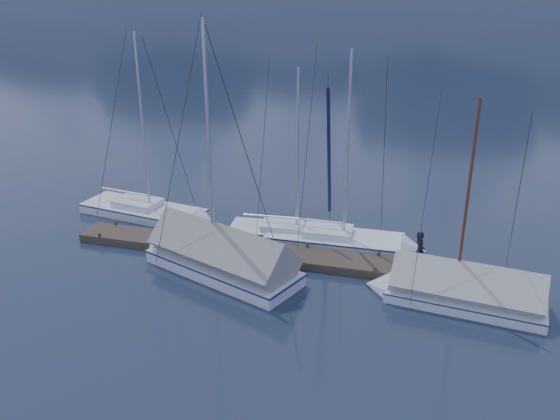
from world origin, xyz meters
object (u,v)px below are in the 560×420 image
object	(u,v)px
sailboat_open_left	(159,215)
sailboat_open_right	(354,243)
sailboat_open_mid	(306,235)
person	(420,251)
sailboat_covered_far	(211,257)
sailboat_covered_near	(452,292)

from	to	relation	value
sailboat_open_left	sailboat_open_right	world-z (taller)	sailboat_open_left
sailboat_open_mid	person	world-z (taller)	sailboat_open_mid
sailboat_covered_far	sailboat_open_mid	bearing A→B (deg)	52.10
sailboat_open_left	sailboat_open_right	xyz separation A→B (m)	(9.60, -0.62, -0.01)
sailboat_open_right	sailboat_covered_near	distance (m)	5.52
sailboat_open_left	sailboat_covered_near	world-z (taller)	sailboat_open_left
sailboat_open_mid	person	size ratio (longest dim) A/B	5.03
sailboat_open_left	sailboat_covered_near	size ratio (longest dim) A/B	1.15
sailboat_open_left	sailboat_open_mid	distance (m)	7.39
sailboat_covered_far	person	size ratio (longest dim) A/B	6.47
sailboat_open_mid	sailboat_open_right	distance (m)	2.23
sailboat_open_mid	person	bearing A→B (deg)	-26.28
sailboat_open_mid	sailboat_covered_near	bearing A→B (deg)	-32.40
sailboat_covered_near	person	world-z (taller)	sailboat_covered_near
sailboat_covered_near	sailboat_open_mid	bearing A→B (deg)	147.60
person	sailboat_open_right	bearing A→B (deg)	29.31
sailboat_open_mid	sailboat_covered_far	distance (m)	4.92
sailboat_open_mid	sailboat_open_right	bearing A→B (deg)	-7.00
sailboat_open_mid	sailboat_covered_far	bearing A→B (deg)	-127.90
sailboat_open_mid	sailboat_covered_near	world-z (taller)	sailboat_open_mid
sailboat_open_left	sailboat_covered_far	xyz separation A→B (m)	(4.37, -4.21, 0.35)
sailboat_open_right	person	size ratio (longest dim) A/B	5.59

